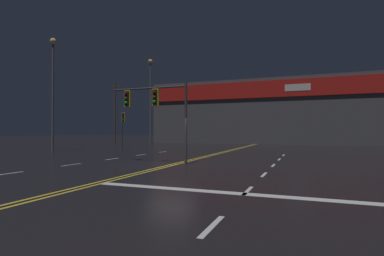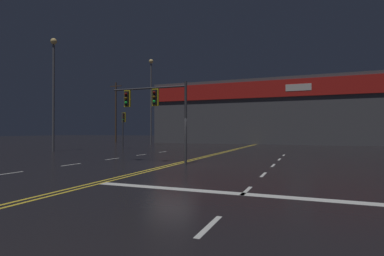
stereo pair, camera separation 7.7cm
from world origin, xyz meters
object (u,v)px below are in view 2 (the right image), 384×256
object	(u,v)px
traffic_signal_corner_northwest	(123,122)
streetlight_far_median	(151,92)
streetlight_far_left	(54,80)
traffic_signal_median	(153,103)

from	to	relation	value
traffic_signal_corner_northwest	streetlight_far_median	xyz separation A→B (m)	(-1.55, 8.51, 4.27)
traffic_signal_corner_northwest	streetlight_far_left	distance (m)	7.57
traffic_signal_corner_northwest	streetlight_far_left	bearing A→B (deg)	-124.31
traffic_signal_median	traffic_signal_corner_northwest	xyz separation A→B (m)	(-9.40, 10.88, -0.68)
traffic_signal_median	streetlight_far_median	bearing A→B (deg)	119.46
traffic_signal_corner_northwest	streetlight_far_left	xyz separation A→B (m)	(-3.72, -5.45, 3.70)
streetlight_far_median	streetlight_far_left	bearing A→B (deg)	-98.82
streetlight_far_median	traffic_signal_median	bearing A→B (deg)	-60.54
traffic_signal_corner_northwest	streetlight_far_median	distance (m)	9.65
traffic_signal_median	streetlight_far_median	distance (m)	22.56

